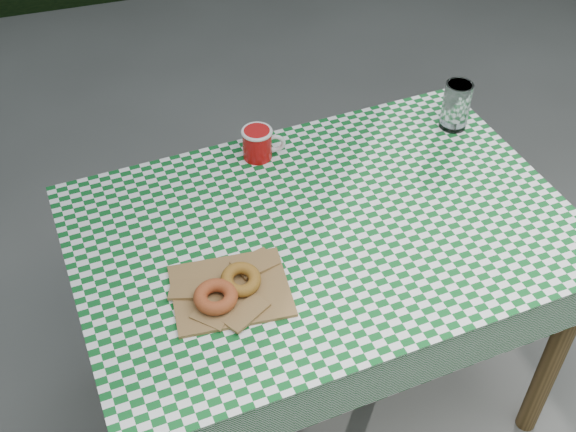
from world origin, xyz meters
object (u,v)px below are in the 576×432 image
Objects in this scene: coffee_mug at (257,144)px; paper_bag at (231,290)px; drinking_glass at (456,106)px; table at (320,320)px.

paper_bag is at bearing -97.71° from coffee_mug.
drinking_glass reaches higher than coffee_mug.
drinking_glass is (0.79, 0.43, 0.07)m from paper_bag.
drinking_glass reaches higher than paper_bag.
coffee_mug is at bearing 99.82° from table.
paper_bag is 0.90m from drinking_glass.
table is at bearing -59.99° from coffee_mug.
table is at bearing 26.65° from paper_bag.
drinking_glass reaches higher than table.
coffee_mug is (-0.09, 0.32, 0.43)m from table.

